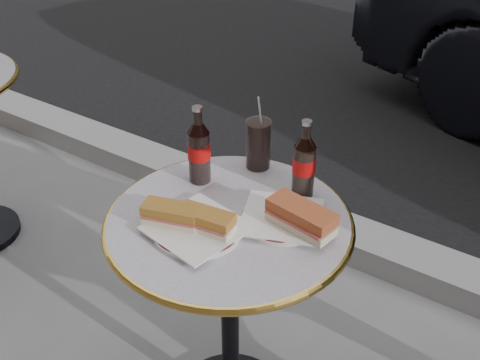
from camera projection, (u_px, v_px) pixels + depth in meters
The scene contains 10 objects.
curb at pixel (354, 241), 2.48m from camera, with size 40.00×0.20×0.12m, color gray.
bistro_table at pixel (230, 323), 1.68m from camera, with size 0.62×0.62×0.73m, color #BAB2C4, non-canonical shape.
plate_left at pixel (197, 230), 1.44m from camera, with size 0.22×0.22×0.01m, color silver.
plate_right at pixel (281, 219), 1.47m from camera, with size 0.20×0.20×0.01m, color white.
sandwich_left_a at pixel (171, 215), 1.44m from camera, with size 0.14×0.06×0.05m, color #9D6927.
sandwich_left_b at pixel (206, 222), 1.42m from camera, with size 0.14×0.06×0.05m, color #A66C2A.
sandwich_right at pixel (301, 218), 1.42m from camera, with size 0.17×0.08×0.06m, color #AE502C.
cola_bottle_left at pixel (199, 145), 1.57m from camera, with size 0.06×0.06×0.22m, color black, non-canonical shape.
cola_bottle_right at pixel (304, 159), 1.51m from camera, with size 0.06×0.06×0.22m, color black, non-canonical shape.
cola_glass at pixel (258, 144), 1.65m from camera, with size 0.07×0.07×0.14m, color black.
Camera 1 is at (0.68, -0.97, 1.63)m, focal length 45.00 mm.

